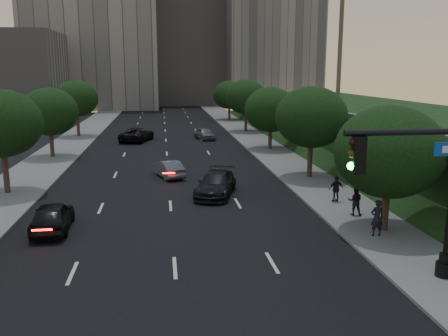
{
  "coord_description": "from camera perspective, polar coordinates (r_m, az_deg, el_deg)",
  "views": [
    {
      "loc": [
        -0.35,
        -12.96,
        7.8
      ],
      "look_at": [
        2.29,
        7.28,
        3.6
      ],
      "focal_mm": 38.0,
      "sensor_mm": 36.0,
      "label": 1
    }
  ],
  "objects": [
    {
      "name": "ground",
      "position": [
        15.13,
        -5.36,
        -19.47
      ],
      "size": [
        160.0,
        160.0,
        0.0
      ],
      "primitive_type": "plane",
      "color": "black",
      "rests_on": "ground"
    },
    {
      "name": "road_surface",
      "position": [
        43.66,
        -6.87,
        1.27
      ],
      "size": [
        16.0,
        140.0,
        0.02
      ],
      "primitive_type": "cube",
      "color": "black",
      "rests_on": "ground"
    },
    {
      "name": "sidewalk_right",
      "position": [
        44.91,
        6.33,
        1.66
      ],
      "size": [
        4.5,
        140.0,
        0.15
      ],
      "primitive_type": "cube",
      "color": "slate",
      "rests_on": "ground"
    },
    {
      "name": "sidewalk_left",
      "position": [
        44.75,
        -20.1,
        0.98
      ],
      "size": [
        4.5,
        140.0,
        0.15
      ],
      "primitive_type": "cube",
      "color": "slate",
      "rests_on": "ground"
    },
    {
      "name": "embankment",
      "position": [
        47.02,
        21.06,
        3.77
      ],
      "size": [
        18.0,
        90.0,
        4.0
      ],
      "primitive_type": "cube",
      "color": "black",
      "rests_on": "ground"
    },
    {
      "name": "parapet_wall",
      "position": [
        43.37,
        11.29,
        6.85
      ],
      "size": [
        0.35,
        90.0,
        0.7
      ],
      "primitive_type": "cube",
      "color": "slate",
      "rests_on": "embankment"
    },
    {
      "name": "office_block_left",
      "position": [
        106.16,
        -15.39,
        15.67
      ],
      "size": [
        26.0,
        20.0,
        32.0
      ],
      "primitive_type": "cube",
      "color": "gray",
      "rests_on": "ground"
    },
    {
      "name": "office_block_mid",
      "position": [
        115.25,
        -4.41,
        14.19
      ],
      "size": [
        22.0,
        18.0,
        26.0
      ],
      "primitive_type": "cube",
      "color": "gray",
      "rests_on": "ground"
    },
    {
      "name": "office_block_right",
      "position": [
        112.11,
        5.36,
        16.81
      ],
      "size": [
        20.0,
        22.0,
        36.0
      ],
      "primitive_type": "cube",
      "color": "gray",
      "rests_on": "ground"
    },
    {
      "name": "office_block_filler",
      "position": [
        86.83,
        -25.03,
        10.04
      ],
      "size": [
        18.0,
        16.0,
        14.0
      ],
      "primitive_type": "cube",
      "color": "gray",
      "rests_on": "ground"
    },
    {
      "name": "tree_right_a",
      "position": [
        23.81,
        19.25,
        1.85
      ],
      "size": [
        5.2,
        5.2,
        6.24
      ],
      "color": "#38281C",
      "rests_on": "ground"
    },
    {
      "name": "tree_right_b",
      "position": [
        34.79,
        10.48,
        6.02
      ],
      "size": [
        5.2,
        5.2,
        6.74
      ],
      "color": "#38281C",
      "rests_on": "ground"
    },
    {
      "name": "tree_right_c",
      "position": [
        47.32,
        5.63,
        7.0
      ],
      "size": [
        5.2,
        5.2,
        6.24
      ],
      "color": "#38281C",
      "rests_on": "ground"
    },
    {
      "name": "tree_right_d",
      "position": [
        60.98,
        2.66,
        8.54
      ],
      "size": [
        5.2,
        5.2,
        6.74
      ],
      "color": "#38281C",
      "rests_on": "ground"
    },
    {
      "name": "tree_right_e",
      "position": [
        75.8,
        0.65,
        8.78
      ],
      "size": [
        5.2,
        5.2,
        6.24
      ],
      "color": "#38281C",
      "rests_on": "ground"
    },
    {
      "name": "tree_left_b",
      "position": [
        32.68,
        -25.23,
        4.87
      ],
      "size": [
        5.0,
        5.0,
        6.71
      ],
      "color": "#38281C",
      "rests_on": "ground"
    },
    {
      "name": "tree_left_c",
      "position": [
        45.21,
        -20.26,
        6.36
      ],
      "size": [
        5.0,
        5.0,
        6.34
      ],
      "color": "#38281C",
      "rests_on": "ground"
    },
    {
      "name": "tree_left_d",
      "position": [
        58.89,
        -17.33,
        7.98
      ],
      "size": [
        5.0,
        5.0,
        6.71
      ],
      "color": "#38281C",
      "rests_on": "ground"
    },
    {
      "name": "sedan_near_left",
      "position": [
        25.03,
        -19.96,
        -5.49
      ],
      "size": [
        1.94,
        4.4,
        1.47
      ],
      "primitive_type": "imported",
      "rotation": [
        0.0,
        0.0,
        3.19
      ],
      "color": "black",
      "rests_on": "ground"
    },
    {
      "name": "sedan_mid_left",
      "position": [
        35.52,
        -6.73,
        -0.07
      ],
      "size": [
        2.51,
        4.13,
        1.29
      ],
      "primitive_type": "imported",
      "rotation": [
        0.0,
        0.0,
        3.46
      ],
      "color": "#56585D",
      "rests_on": "ground"
    },
    {
      "name": "sedan_far_left",
      "position": [
        54.13,
        -10.42,
        3.99
      ],
      "size": [
        4.13,
        6.1,
        1.55
      ],
      "primitive_type": "imported",
      "rotation": [
        0.0,
        0.0,
        2.84
      ],
      "color": "black",
      "rests_on": "ground"
    },
    {
      "name": "sedan_near_right",
      "position": [
        30.09,
        -0.99,
        -1.93
      ],
      "size": [
        3.5,
        5.52,
        1.49
      ],
      "primitive_type": "imported",
      "rotation": [
        0.0,
        0.0,
        -0.3
      ],
      "color": "black",
      "rests_on": "ground"
    },
    {
      "name": "sedan_far_right",
      "position": [
        54.8,
        -2.35,
        4.17
      ],
      "size": [
        2.6,
        4.32,
        1.38
      ],
      "primitive_type": "imported",
      "rotation": [
        0.0,
        0.0,
        0.26
      ],
      "color": "slate",
      "rests_on": "ground"
    },
    {
      "name": "pedestrian_a",
      "position": [
        23.46,
        17.92,
        -5.74
      ],
      "size": [
        0.66,
        0.46,
        1.75
      ],
      "primitive_type": "imported",
      "rotation": [
        0.0,
        0.0,
        3.21
      ],
      "color": "black",
      "rests_on": "sidewalk_right"
    },
    {
      "name": "pedestrian_b",
      "position": [
        26.51,
        15.5,
        -3.83
      ],
      "size": [
        0.92,
        0.82,
        1.55
      ],
      "primitive_type": "imported",
      "rotation": [
        0.0,
        0.0,
        2.77
      ],
      "color": "black",
      "rests_on": "sidewalk_right"
    },
    {
      "name": "pedestrian_c",
      "position": [
        28.88,
        13.34,
        -2.44
      ],
      "size": [
        0.97,
        0.52,
        1.58
      ],
      "primitive_type": "imported",
      "rotation": [
        0.0,
        0.0,
        3.29
      ],
      "color": "black",
      "rests_on": "sidewalk_right"
    }
  ]
}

